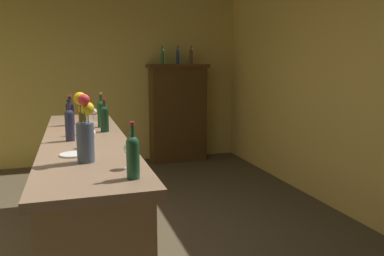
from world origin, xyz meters
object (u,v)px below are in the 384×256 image
Objects in this scene: wine_glass_mid at (93,112)px; display_bottle_center at (191,55)px; wine_glass_front at (90,134)px; display_bottle_midleft at (178,56)px; flower_arrangement at (85,129)px; display_cabinet at (178,111)px; wine_bottle_syrah at (70,123)px; cheese_plate at (73,154)px; wine_glass_spare at (130,150)px; wine_bottle_rose at (133,155)px; wine_glass_rear at (89,110)px; display_bottle_left at (163,56)px; wine_bottle_pinot at (104,117)px; bar_counter at (87,196)px; wine_bottle_riesling at (83,120)px; wine_bottle_merlot at (101,112)px.

display_bottle_center reaches higher than wine_glass_mid.
wine_glass_front is 3.83m from display_bottle_midleft.
display_bottle_midleft reaches higher than flower_arrangement.
display_cabinet is 5.12× the size of display_bottle_midleft.
wine_bottle_syrah is 2.30× the size of wine_glass_front.
display_bottle_center reaches higher than wine_bottle_syrah.
display_cabinet reaches higher than wine_bottle_syrah.
wine_glass_front is 0.33× the size of flower_arrangement.
cheese_plate is 4.19m from display_bottle_center.
cheese_plate is at bearing -98.25° from wine_glass_mid.
wine_bottle_rose is at bearing -94.15° from wine_glass_spare.
display_bottle_midleft is 1.00× the size of display_bottle_center.
wine_glass_spare is at bearing 85.85° from wine_bottle_rose.
wine_glass_rear reaches higher than wine_glass_mid.
wine_bottle_syrah is 1.93× the size of wine_glass_rear.
display_cabinet reaches higher than flower_arrangement.
wine_glass_front is 3.73m from display_bottle_left.
wine_glass_front is 0.67m from wine_glass_spare.
wine_glass_rear is 0.53× the size of display_bottle_left.
wine_bottle_pinot is 1.50m from wine_bottle_rose.
bar_counter is 1.12m from wine_glass_rear.
display_bottle_midleft reaches higher than wine_bottle_rose.
wine_bottle_pinot is 1.90× the size of wine_glass_mid.
wine_glass_mid is 2.75m from display_bottle_midleft.
wine_glass_mid is 0.88× the size of cheese_plate.
bar_counter is at bearing 101.12° from wine_glass_spare.
wine_bottle_riesling is at bearing -115.53° from display_bottle_left.
wine_bottle_syrah is (-0.31, 1.16, 0.01)m from wine_bottle_rose.
wine_bottle_syrah is (-1.73, -3.11, 0.31)m from display_cabinet.
display_bottle_left is (1.37, 2.88, 0.62)m from wine_bottle_riesling.
flower_arrangement reaches higher than wine_glass_front.
bar_counter is 10.32× the size of wine_bottle_pinot.
bar_counter is 18.08× the size of wine_glass_rear.
wine_bottle_riesling is 0.91× the size of display_bottle_left.
wine_glass_rear is 2.79m from display_bottle_center.
wine_bottle_rose is 1.70× the size of cheese_plate.
wine_bottle_syrah is 0.99× the size of wine_bottle_merlot.
wine_bottle_rose is 4.55m from display_bottle_midleft.
wine_bottle_syrah is 0.68m from wine_bottle_merlot.
wine_glass_rear is (-0.10, 0.72, -0.01)m from wine_bottle_pinot.
wine_bottle_syrah reaches higher than wine_bottle_pinot.
wine_bottle_pinot is at bearing 72.40° from cheese_plate.
display_bottle_left reaches higher than wine_bottle_riesling.
display_bottle_midleft reaches higher than bar_counter.
cheese_plate is at bearing 109.62° from flower_arrangement.
wine_bottle_syrah is 1.85× the size of cheese_plate.
wine_glass_mid is 0.49× the size of display_bottle_midleft.
display_bottle_midleft reaches higher than wine_glass_spare.
wine_glass_spare is (0.03, -1.30, -0.02)m from wine_bottle_pinot.
wine_glass_rear is at bearing -130.77° from display_bottle_center.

